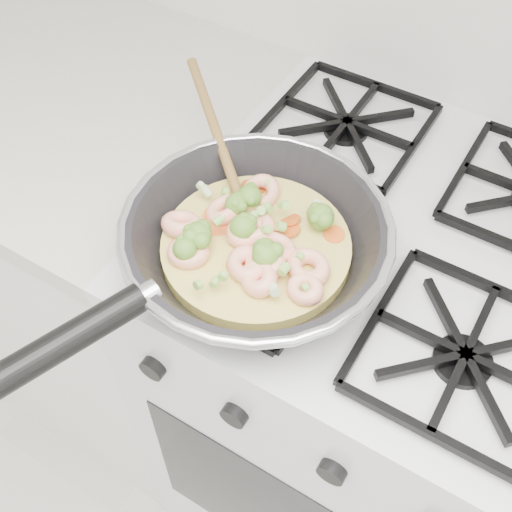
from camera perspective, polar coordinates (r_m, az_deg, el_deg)
The scene contains 3 objects.
stove at distance 1.26m, azimuth 8.87°, elevation -10.93°, with size 0.60×0.60×0.92m.
counter_left at distance 1.57m, azimuth -18.22°, elevation 2.90°, with size 1.00×0.60×0.90m.
skillet at distance 0.79m, azimuth -0.40°, elevation 1.27°, with size 0.41×0.55×0.10m.
Camera 1 is at (0.14, 1.11, 1.57)m, focal length 45.06 mm.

